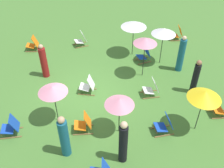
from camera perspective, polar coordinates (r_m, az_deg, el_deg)
name	(u,v)px	position (r m, az deg, el deg)	size (l,w,h in m)	color
ground_plane	(85,95)	(11.50, -5.95, -2.38)	(40.00, 40.00, 0.00)	#477A33
deckchair_0	(88,86)	(11.39, -5.30, -0.35)	(0.65, 0.85, 0.83)	olive
deckchair_1	(177,34)	(15.75, 14.15, 10.69)	(0.52, 0.79, 0.83)	olive
deckchair_2	(152,88)	(11.33, 8.71, -0.93)	(0.51, 0.78, 0.83)	olive
deckchair_3	(165,125)	(9.90, 11.51, -8.73)	(0.54, 0.80, 0.83)	olive
deckchair_4	(33,44)	(14.89, -16.94, 8.40)	(0.54, 0.80, 0.83)	olive
deckchair_5	(84,123)	(9.80, -6.17, -8.60)	(0.51, 0.78, 0.83)	olive
deckchair_6	(223,108)	(11.20, 23.10, -4.84)	(0.50, 0.78, 0.83)	olive
deckchair_7	(144,55)	(13.45, 7.06, 6.41)	(0.67, 0.86, 0.83)	olive
deckchair_8	(81,39)	(14.79, -6.76, 9.70)	(0.66, 0.86, 0.83)	olive
deckchair_11	(11,127)	(10.32, -21.25, -8.72)	(0.51, 0.78, 0.83)	olive
umbrella_0	(145,41)	(11.60, 7.33, 9.37)	(1.06, 1.06, 2.02)	black
umbrella_1	(134,25)	(13.25, 4.80, 12.84)	(1.29, 1.29, 1.86)	black
umbrella_2	(164,31)	(12.72, 11.31, 11.29)	(1.17, 1.17, 1.94)	black
umbrella_3	(119,102)	(8.91, 1.66, -3.94)	(1.06, 1.06, 1.64)	black
umbrella_4	(205,95)	(9.40, 19.71, -2.28)	(1.18, 1.18, 1.87)	black
umbrella_5	(53,89)	(9.54, -12.90, -1.17)	(1.09, 1.09, 1.70)	black
person_0	(181,55)	(12.83, 14.93, 6.25)	(0.39, 0.39, 1.87)	#195972
person_1	(123,143)	(8.52, 2.47, -12.76)	(0.37, 0.37, 1.84)	black
person_2	(195,77)	(11.64, 17.84, 1.39)	(0.33, 0.33, 1.68)	black
person_3	(64,137)	(8.85, -10.45, -11.40)	(0.45, 0.45, 1.78)	#195972
person_4	(44,62)	(12.44, -14.75, 4.74)	(0.43, 0.43, 1.72)	maroon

